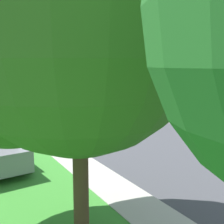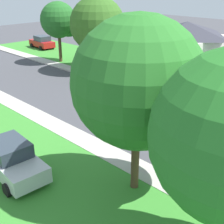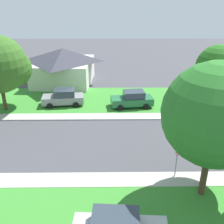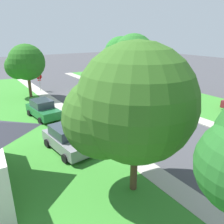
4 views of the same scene
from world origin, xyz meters
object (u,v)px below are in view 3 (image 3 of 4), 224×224
(stop_sign_far_corner, at_px, (177,152))
(tree_sidewalk_far, at_px, (216,115))
(tree_across_right, at_px, (2,65))
(tree_corner_large, at_px, (219,68))
(car_grey_across_road, at_px, (64,98))
(house_right_setback, at_px, (64,65))
(car_green_near_corner, at_px, (132,99))

(stop_sign_far_corner, distance_m, tree_sidewalk_far, 3.53)
(tree_across_right, distance_m, tree_sidewalk_far, 20.22)
(tree_sidewalk_far, bearing_deg, tree_corner_large, -22.80)
(tree_sidewalk_far, bearing_deg, tree_across_right, 51.77)
(tree_corner_large, bearing_deg, stop_sign_far_corner, 149.24)
(car_grey_across_road, relative_size, house_right_setback, 0.47)
(car_green_near_corner, xyz_separation_m, car_grey_across_road, (0.58, 7.25, 0.00))
(stop_sign_far_corner, xyz_separation_m, tree_sidewalk_far, (-1.25, -1.39, 2.99))
(house_right_setback, bearing_deg, stop_sign_far_corner, -153.61)
(car_grey_across_road, distance_m, tree_sidewalk_far, 17.43)
(stop_sign_far_corner, height_order, house_right_setback, house_right_setback)
(tree_sidewalk_far, distance_m, house_right_setback, 24.75)
(car_green_near_corner, distance_m, tree_sidewalk_far, 13.82)
(stop_sign_far_corner, relative_size, house_right_setback, 0.29)
(car_green_near_corner, bearing_deg, tree_sidewalk_far, -166.50)
(car_green_near_corner, relative_size, house_right_setback, 0.47)
(stop_sign_far_corner, distance_m, house_right_setback, 22.88)
(house_right_setback, bearing_deg, tree_corner_large, -119.68)
(stop_sign_far_corner, bearing_deg, house_right_setback, 26.39)
(tree_across_right, xyz_separation_m, house_right_setback, (9.23, -4.32, -2.17))
(stop_sign_far_corner, distance_m, tree_across_right, 18.55)
(house_right_setback, bearing_deg, car_green_near_corner, -136.33)
(tree_across_right, bearing_deg, car_green_near_corner, -88.45)
(stop_sign_far_corner, bearing_deg, car_grey_across_road, 36.27)
(tree_across_right, bearing_deg, tree_corner_large, -90.79)
(stop_sign_far_corner, xyz_separation_m, tree_corner_large, (10.98, -6.53, 2.39))
(car_grey_across_road, bearing_deg, tree_sidewalk_far, -142.43)
(car_grey_across_road, height_order, house_right_setback, house_right_setback)
(car_grey_across_road, distance_m, tree_corner_large, 15.90)
(car_green_near_corner, height_order, tree_sidewalk_far, tree_sidewalk_far)
(car_green_near_corner, height_order, tree_corner_large, tree_corner_large)
(tree_corner_large, relative_size, house_right_setback, 0.70)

